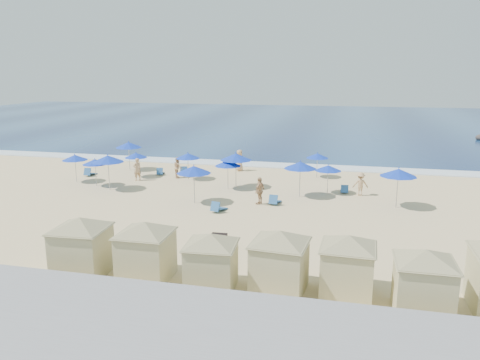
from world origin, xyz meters
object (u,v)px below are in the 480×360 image
object	(u,v)px
cabana_1	(145,243)
umbrella_12	(136,155)
umbrella_3	(108,159)
umbrella_10	(328,168)
umbrella_1	(75,158)
umbrella_8	(300,165)
cabana_4	(348,257)
umbrella_7	(236,157)
umbrella_5	(228,163)
umbrella_2	(129,145)
cabana_3	(280,253)
trash_bin	(218,243)
beachgoer_4	(240,160)
beachgoer_3	(360,184)
cabana_0	(81,239)
beachgoer_0	(137,169)
umbrella_9	(317,156)
umbrella_6	(194,170)
beachgoer_1	(178,167)
beachgoer_2	(260,191)
cabana_2	(211,254)
umbrella_11	(398,173)
umbrella_4	(188,156)
umbrella_0	(95,162)

from	to	relation	value
cabana_1	umbrella_12	world-z (taller)	cabana_1
umbrella_3	umbrella_10	bearing A→B (deg)	9.48
umbrella_1	umbrella_8	world-z (taller)	umbrella_8
cabana_4	umbrella_7	world-z (taller)	umbrella_7
umbrella_5	umbrella_2	bearing A→B (deg)	155.53
cabana_3	umbrella_2	distance (m)	25.85
trash_bin	beachgoer_4	bearing A→B (deg)	97.15
umbrella_12	beachgoer_3	bearing A→B (deg)	-5.64
umbrella_10	beachgoer_3	bearing A→B (deg)	-0.15
cabana_0	umbrella_1	world-z (taller)	cabana_0
cabana_0	beachgoer_3	world-z (taller)	cabana_0
cabana_1	umbrella_12	distance (m)	19.83
trash_bin	beachgoer_3	distance (m)	13.94
cabana_1	beachgoer_0	xyz separation A→B (m)	(-8.36, 16.58, -0.66)
cabana_0	cabana_3	size ratio (longest dim) A/B	1.02
cabana_4	umbrella_12	xyz separation A→B (m)	(-17.05, 17.19, 0.30)
trash_bin	umbrella_9	size ratio (longest dim) A/B	0.37
umbrella_10	beachgoer_3	world-z (taller)	umbrella_10
umbrella_2	beachgoer_4	bearing A→B (deg)	11.31
trash_bin	umbrella_10	size ratio (longest dim) A/B	0.36
umbrella_2	umbrella_6	distance (m)	12.62
umbrella_8	beachgoer_1	bearing A→B (deg)	160.02
umbrella_10	beachgoer_2	distance (m)	5.69
umbrella_12	beachgoer_4	size ratio (longest dim) A/B	1.13
cabana_1	umbrella_7	size ratio (longest dim) A/B	1.62
umbrella_2	umbrella_12	size ratio (longest dim) A/B	1.22
trash_bin	umbrella_12	distance (m)	17.80
cabana_2	umbrella_11	distance (m)	15.90
beachgoer_2	cabana_1	bearing A→B (deg)	7.37
umbrella_1	umbrella_10	bearing A→B (deg)	2.82
beachgoer_3	umbrella_11	bearing A→B (deg)	126.56
umbrella_6	umbrella_11	world-z (taller)	umbrella_11
cabana_2	cabana_4	world-z (taller)	cabana_4
beachgoer_0	umbrella_3	bearing A→B (deg)	24.51
beachgoer_2	umbrella_2	bearing A→B (deg)	-102.90
cabana_1	umbrella_9	size ratio (longest dim) A/B	2.09
umbrella_2	umbrella_12	xyz separation A→B (m)	(1.88, -2.51, -0.40)
umbrella_9	umbrella_7	bearing A→B (deg)	-138.65
umbrella_1	umbrella_4	world-z (taller)	umbrella_1
umbrella_6	umbrella_10	size ratio (longest dim) A/B	1.22
umbrella_4	umbrella_8	size ratio (longest dim) A/B	0.86
umbrella_3	umbrella_12	world-z (taller)	umbrella_3
cabana_0	umbrella_0	world-z (taller)	cabana_0
umbrella_10	umbrella_11	size ratio (longest dim) A/B	0.81
beachgoer_2	cabana_4	bearing A→B (deg)	44.60
umbrella_0	umbrella_2	bearing A→B (deg)	92.47
umbrella_7	beachgoer_0	world-z (taller)	umbrella_7
cabana_1	umbrella_2	xyz separation A→B (m)	(-10.84, 20.20, 0.66)
cabana_0	umbrella_10	xyz separation A→B (m)	(9.30, 16.20, 0.24)
umbrella_2	beachgoer_3	distance (m)	20.10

